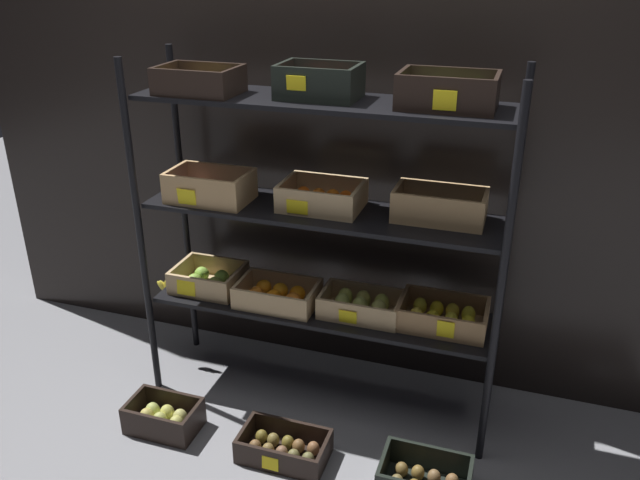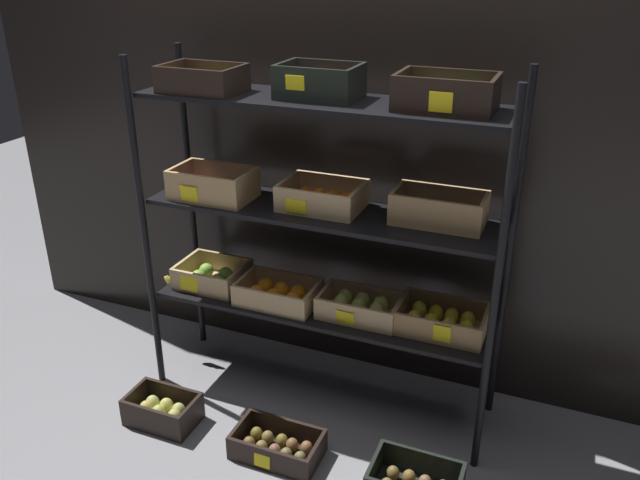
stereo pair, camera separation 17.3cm
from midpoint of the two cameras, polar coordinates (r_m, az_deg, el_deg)
The scene contains 5 objects.
ground_plane at distance 3.26m, azimuth -1.56°, elevation -13.42°, with size 10.00×10.00×0.00m, color gray.
storefront_wall at distance 3.07m, azimuth 0.74°, elevation 8.75°, with size 3.97×0.12×2.34m, color black.
display_rack at distance 2.78m, azimuth -1.63°, elevation 2.25°, with size 1.71×0.43×1.60m.
crate_ground_pear at distance 3.13m, azimuth -15.23°, elevation -14.98°, with size 0.32×0.20×0.14m.
crate_ground_kiwi at distance 2.91m, azimuth -4.99°, elevation -17.91°, with size 0.38×0.22×0.11m.
Camera 1 is at (0.81, -2.45, 2.00)m, focal length 36.19 mm.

